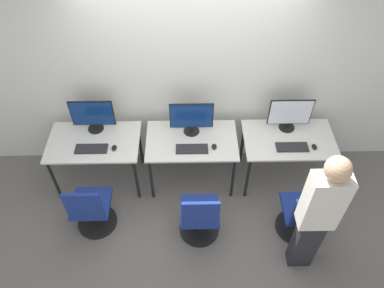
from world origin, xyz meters
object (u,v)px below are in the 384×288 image
Objects in this scene: monitor_center at (191,118)px; keyboard_center at (192,149)px; office_chair_center at (200,218)px; mouse_center at (214,147)px; keyboard_left at (91,149)px; office_chair_right at (302,215)px; mouse_left at (114,148)px; mouse_right at (314,147)px; keyboard_right at (292,147)px; monitor_right at (290,114)px; monitor_left at (93,115)px; office_chair_left at (92,210)px; person_right at (318,213)px.

keyboard_center is at bearing -90.00° from monitor_center.
mouse_center is at bearing 75.36° from office_chair_center.
office_chair_right is at bearing -16.12° from keyboard_left.
mouse_center is at bearing -0.05° from mouse_left.
mouse_right is at bearing 72.81° from office_chair_right.
mouse_left is at bearing 178.22° from keyboard_center.
mouse_right is at bearing -0.96° from keyboard_right.
office_chair_right reaches higher than mouse_center.
keyboard_left is 1.20m from keyboard_center.
mouse_right is (0.27, -0.35, -0.22)m from monitor_right.
monitor_left and monitor_center have the same top height.
keyboard_right is at bearing 13.69° from office_chair_left.
keyboard_left is 4.26× the size of mouse_center.
keyboard_left is 0.73× the size of monitor_right.
monitor_center is at bearing -177.85° from monitor_right.
monitor_center is (1.18, 0.88, 0.63)m from office_chair_left.
monitor_left and monitor_right have the same top height.
keyboard_left is 0.72m from office_chair_left.
office_chair_right reaches higher than keyboard_right.
keyboard_left is at bearing -178.84° from mouse_left.
monitor_left is 0.60× the size of office_chair_left.
office_chair_center and office_chair_right have the same top height.
monitor_left reaches higher than mouse_right.
monitor_left is at bearing 171.33° from keyboard_right.
mouse_left is at bearing 67.21° from office_chair_left.
keyboard_left is (0.00, -0.35, -0.22)m from monitor_left.
person_right is (2.12, -1.08, 0.21)m from mouse_left.
person_right is at bearing -48.65° from monitor_center.
person_right reaches higher than office_chair_center.
office_chair_right reaches higher than keyboard_left.
person_right is at bearing -98.74° from office_chair_right.
keyboard_center is 0.27m from mouse_center.
monitor_center is 0.44m from mouse_center.
mouse_left is 1.31m from office_chair_center.
monitor_center is 1.19m from office_chair_center.
keyboard_center is at bearing 96.38° from office_chair_center.
keyboard_center is 0.22× the size of person_right.
office_chair_right is at bearing -28.69° from keyboard_center.
monitor_center reaches higher than office_chair_right.
monitor_left is 5.86× the size of mouse_center.
office_chair_left is 2.43m from office_chair_right.
monitor_left is 0.60× the size of office_chair_right.
mouse_left is (0.27, -0.34, -0.22)m from monitor_left.
office_chair_right reaches higher than mouse_right.
mouse_right is at bearing -0.43° from keyboard_left.
monitor_center is at bearing 94.44° from office_chair_center.
monitor_right is (2.38, 0.92, 0.63)m from office_chair_left.
mouse_left is 0.93m from keyboard_center.
keyboard_right is (1.12, 0.70, 0.41)m from office_chair_center.
monitor_center is at bearing 90.00° from keyboard_center.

